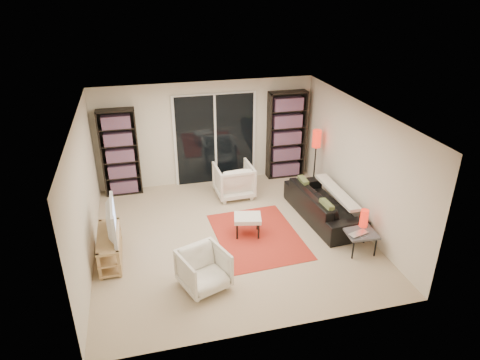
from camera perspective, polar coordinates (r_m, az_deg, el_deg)
name	(u,v)px	position (r m, az deg, el deg)	size (l,w,h in m)	color
floor	(231,235)	(8.23, -1.19, -7.36)	(5.00, 5.00, 0.00)	#CDB990
wall_back	(206,133)	(9.92, -4.53, 6.21)	(5.00, 0.02, 2.40)	beige
wall_front	(274,259)	(5.57, 4.62, -10.51)	(5.00, 0.02, 2.40)	beige
wall_left	(84,194)	(7.56, -20.09, -1.77)	(0.02, 5.00, 2.40)	beige
wall_right	(357,165)	(8.50, 15.39, 1.96)	(0.02, 5.00, 2.40)	beige
ceiling	(230,113)	(7.22, -1.36, 8.87)	(5.00, 5.00, 0.02)	white
sliding_door	(215,139)	(9.97, -3.33, 5.43)	(1.92, 0.08, 2.16)	white
bookshelf_left	(120,153)	(9.73, -15.70, 3.51)	(0.80, 0.30, 1.95)	black
bookshelf_right	(286,135)	(10.28, 6.20, 5.96)	(0.90, 0.30, 2.10)	black
tv_stand	(110,247)	(7.77, -16.95, -8.51)	(0.37, 1.15, 0.50)	tan
tv	(107,220)	(7.49, -17.31, -5.15)	(1.01, 0.13, 0.58)	black
rug	(257,236)	(8.20, 2.35, -7.46)	(1.51, 2.05, 0.01)	red
sofa	(323,204)	(8.81, 11.05, -3.21)	(2.08, 0.81, 0.61)	black
armchair_back	(234,180)	(9.49, -0.84, -0.03)	(0.80, 0.82, 0.75)	white
armchair_front	(204,270)	(6.85, -4.84, -11.81)	(0.69, 0.71, 0.65)	white
ottoman	(248,219)	(8.08, 1.02, -5.21)	(0.58, 0.51, 0.40)	white
side_table	(360,233)	(7.91, 15.75, -6.87)	(0.55, 0.55, 0.40)	#4C4C51
laptop	(361,235)	(7.75, 15.78, -7.09)	(0.36, 0.23, 0.03)	silver
table_lamp	(364,218)	(7.98, 16.21, -4.91)	(0.15, 0.15, 0.33)	red
floor_lamp	(316,145)	(9.64, 10.14, 4.67)	(0.22, 0.22, 1.43)	black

